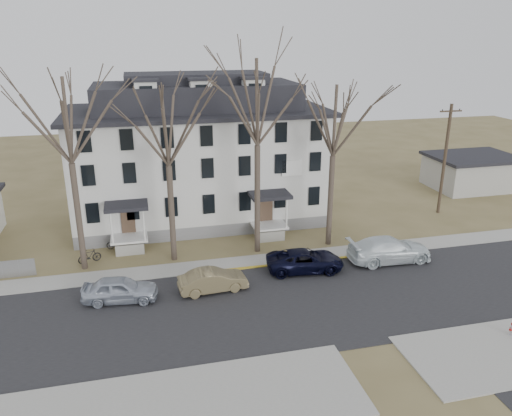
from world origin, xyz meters
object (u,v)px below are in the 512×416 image
object	(u,v)px
car_navy	(305,261)
bicycle_right	(90,257)
tree_mid_left	(166,123)
tree_mid_right	(335,116)
car_white	(389,250)
utility_pole_far	(445,158)
car_tan	(213,281)
bicycle_left	(117,245)
car_silver	(120,290)
tree_far_left	(66,114)
tree_center	(257,96)
boarding_house	(199,156)

from	to	relation	value
car_navy	bicycle_right	distance (m)	14.76
tree_mid_left	car_navy	size ratio (longest dim) A/B	2.49
tree_mid_right	car_white	world-z (taller)	tree_mid_right
utility_pole_far	car_tan	world-z (taller)	utility_pole_far
tree_mid_left	car_white	world-z (taller)	tree_mid_left
car_tan	bicycle_left	bearing A→B (deg)	32.61
car_silver	tree_far_left	bearing A→B (deg)	33.22
car_silver	car_white	world-z (taller)	car_white
tree_far_left	car_navy	distance (m)	17.68
tree_far_left	bicycle_right	size ratio (longest dim) A/B	8.64
tree_center	car_white	xyz separation A→B (m)	(8.46, -3.85, -10.24)
boarding_house	car_navy	distance (m)	13.95
car_tan	car_navy	world-z (taller)	car_navy
car_navy	bicycle_right	size ratio (longest dim) A/B	3.22
utility_pole_far	car_white	xyz separation A→B (m)	(-9.04, -8.05, -4.06)
car_silver	car_navy	bearing A→B (deg)	-76.39
tree_far_left	bicycle_right	world-z (taller)	tree_far_left
tree_far_left	tree_mid_right	bearing A→B (deg)	0.00
tree_center	bicycle_left	bearing A→B (deg)	165.97
boarding_house	tree_far_left	world-z (taller)	tree_far_left
tree_mid_left	car_silver	distance (m)	10.82
tree_center	utility_pole_far	size ratio (longest dim) A/B	1.55
tree_far_left	car_navy	bearing A→B (deg)	-15.10
tree_mid_left	car_silver	world-z (taller)	tree_mid_left
tree_mid_left	bicycle_left	bearing A→B (deg)	147.77
car_silver	boarding_house	bearing A→B (deg)	-18.67
tree_mid_left	tree_center	size ratio (longest dim) A/B	0.87
boarding_house	car_silver	bearing A→B (deg)	-116.34
car_silver	bicycle_right	size ratio (longest dim) A/B	2.76
tree_mid_right	utility_pole_far	bearing A→B (deg)	19.29
car_navy	car_tan	bearing A→B (deg)	108.02
car_white	bicycle_right	distance (m)	20.69
tree_mid_right	bicycle_right	world-z (taller)	tree_mid_right
tree_mid_right	car_tan	xyz separation A→B (m)	(-9.56, -5.18, -8.91)
car_navy	utility_pole_far	bearing A→B (deg)	-55.67
bicycle_right	utility_pole_far	bearing A→B (deg)	-103.41
tree_mid_left	tree_mid_right	bearing A→B (deg)	0.00
tree_mid_right	bicycle_left	world-z (taller)	tree_mid_right
tree_center	car_silver	size ratio (longest dim) A/B	3.36
boarding_house	tree_mid_right	world-z (taller)	tree_mid_right
tree_mid_right	utility_pole_far	world-z (taller)	tree_mid_right
tree_far_left	tree_mid_right	xyz separation A→B (m)	(17.50, 0.00, -0.74)
car_tan	tree_center	bearing A→B (deg)	-42.97
tree_mid_left	car_navy	xyz separation A→B (m)	(8.32, -3.86, -8.89)
tree_center	car_tan	xyz separation A→B (m)	(-4.06, -5.18, -10.39)
car_silver	bicycle_left	bearing A→B (deg)	10.52
car_white	tree_far_left	bearing A→B (deg)	80.66
car_silver	car_navy	world-z (taller)	car_silver
car_silver	tree_mid_right	bearing A→B (deg)	-63.62
car_white	tree_mid_right	bearing A→B (deg)	38.89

